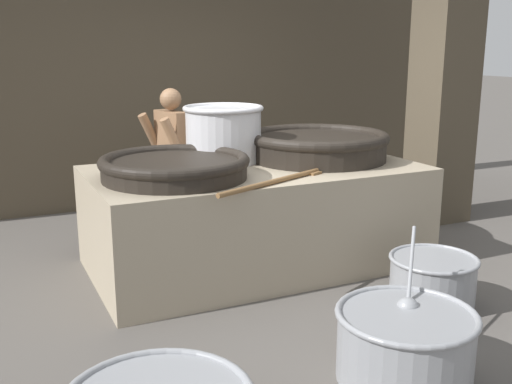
# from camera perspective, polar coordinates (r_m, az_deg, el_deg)

# --- Properties ---
(ground_plane) EXTENTS (60.00, 60.00, 0.00)m
(ground_plane) POSITION_cam_1_polar(r_m,az_deg,el_deg) (5.42, 0.00, -6.80)
(ground_plane) COLOR #56514C
(back_wall) EXTENTS (8.64, 0.24, 4.28)m
(back_wall) POSITION_cam_1_polar(r_m,az_deg,el_deg) (7.53, -8.89, 15.36)
(back_wall) COLOR #4C4233
(back_wall) RESTS_ON ground_plane
(support_pillar) EXTENTS (0.55, 0.55, 4.28)m
(support_pillar) POSITION_cam_1_polar(r_m,az_deg,el_deg) (6.88, 17.85, 15.07)
(support_pillar) COLOR #4C4233
(support_pillar) RESTS_ON ground_plane
(hearth_platform) EXTENTS (2.84, 1.51, 0.88)m
(hearth_platform) POSITION_cam_1_polar(r_m,az_deg,el_deg) (5.29, 0.00, -2.32)
(hearth_platform) COLOR tan
(hearth_platform) RESTS_ON ground_plane
(giant_wok_near) EXTENTS (1.19, 1.19, 0.19)m
(giant_wok_near) POSITION_cam_1_polar(r_m,az_deg,el_deg) (4.76, -7.75, 2.46)
(giant_wok_near) COLOR black
(giant_wok_near) RESTS_ON hearth_platform
(giant_wok_far) EXTENTS (1.31, 1.31, 0.26)m
(giant_wok_far) POSITION_cam_1_polar(r_m,az_deg,el_deg) (5.56, 5.90, 4.54)
(giant_wok_far) COLOR black
(giant_wok_far) RESTS_ON hearth_platform
(stock_pot) EXTENTS (0.73, 0.73, 0.50)m
(stock_pot) POSITION_cam_1_polar(r_m,az_deg,el_deg) (5.43, -3.12, 5.70)
(stock_pot) COLOR silver
(stock_pot) RESTS_ON hearth_platform
(stirring_paddle) EXTENTS (1.09, 0.52, 0.04)m
(stirring_paddle) POSITION_cam_1_polar(r_m,az_deg,el_deg) (4.57, 2.02, 1.07)
(stirring_paddle) COLOR brown
(stirring_paddle) RESTS_ON hearth_platform
(cook) EXTENTS (0.41, 0.59, 1.51)m
(cook) POSITION_cam_1_polar(r_m,az_deg,el_deg) (5.98, -8.02, 3.13)
(cook) COLOR #8C6647
(cook) RESTS_ON ground_plane
(prep_bowl_vegetables) EXTENTS (0.86, 0.91, 0.75)m
(prep_bowl_vegetables) POSITION_cam_1_polar(r_m,az_deg,el_deg) (3.67, 14.00, -13.67)
(prep_bowl_vegetables) COLOR gray
(prep_bowl_vegetables) RESTS_ON ground_plane
(prep_bowl_meat) EXTENTS (0.66, 0.66, 0.39)m
(prep_bowl_meat) POSITION_cam_1_polar(r_m,az_deg,el_deg) (4.70, 16.45, -7.95)
(prep_bowl_meat) COLOR gray
(prep_bowl_meat) RESTS_ON ground_plane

